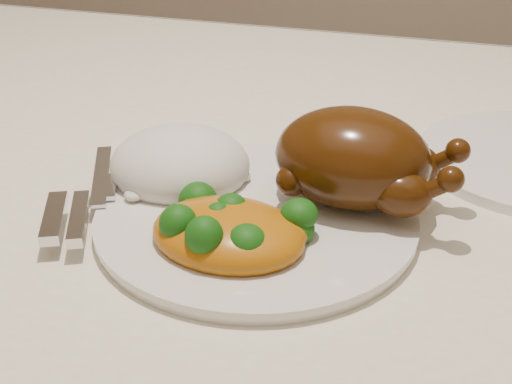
# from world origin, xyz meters

# --- Properties ---
(dining_table) EXTENTS (1.60, 0.90, 0.76)m
(dining_table) POSITION_xyz_m (0.00, 0.00, 0.67)
(dining_table) COLOR brown
(dining_table) RESTS_ON floor
(tablecloth) EXTENTS (1.73, 1.03, 0.18)m
(tablecloth) POSITION_xyz_m (0.00, 0.00, 0.74)
(tablecloth) COLOR beige
(tablecloth) RESTS_ON dining_table
(dinner_plate) EXTENTS (0.31, 0.31, 0.01)m
(dinner_plate) POSITION_xyz_m (0.02, -0.06, 0.77)
(dinner_plate) COLOR white
(dinner_plate) RESTS_ON tablecloth
(roast_chicken) EXTENTS (0.16, 0.11, 0.08)m
(roast_chicken) POSITION_xyz_m (0.10, -0.02, 0.82)
(roast_chicken) COLOR #442407
(roast_chicken) RESTS_ON dinner_plate
(rice_mound) EXTENTS (0.14, 0.13, 0.07)m
(rice_mound) POSITION_xyz_m (-0.06, -0.02, 0.79)
(rice_mound) COLOR white
(rice_mound) RESTS_ON dinner_plate
(mac_and_cheese) EXTENTS (0.13, 0.10, 0.05)m
(mac_and_cheese) POSITION_xyz_m (0.02, -0.11, 0.79)
(mac_and_cheese) COLOR #CA730C
(mac_and_cheese) RESTS_ON dinner_plate
(cutlery) EXTENTS (0.07, 0.17, 0.01)m
(cutlery) POSITION_xyz_m (-0.12, -0.10, 0.78)
(cutlery) COLOR silver
(cutlery) RESTS_ON dinner_plate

